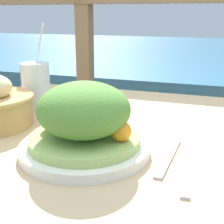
% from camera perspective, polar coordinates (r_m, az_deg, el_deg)
% --- Properties ---
extents(patio_table, '(1.10, 0.82, 0.73)m').
position_cam_1_polar(patio_table, '(0.80, 3.69, -10.21)').
color(patio_table, tan).
rests_on(patio_table, ground_plane).
extents(railing_fence, '(2.80, 0.08, 1.14)m').
position_cam_1_polar(railing_fence, '(1.48, 11.68, 9.45)').
color(railing_fence, '#937551').
rests_on(railing_fence, ground_plane).
extents(sea_backdrop, '(12.00, 4.00, 0.59)m').
position_cam_1_polar(sea_backdrop, '(4.02, 15.88, 6.73)').
color(sea_backdrop, teal).
rests_on(sea_backdrop, ground_plane).
extents(salad_plate, '(0.27, 0.27, 0.15)m').
position_cam_1_polar(salad_plate, '(0.63, -5.11, -2.02)').
color(salad_plate, white).
rests_on(salad_plate, patio_table).
extents(drink_glass, '(0.08, 0.08, 0.25)m').
position_cam_1_polar(drink_glass, '(0.95, -13.73, 4.64)').
color(drink_glass, silver).
rests_on(drink_glass, patio_table).
extents(fork, '(0.03, 0.18, 0.00)m').
position_cam_1_polar(fork, '(0.64, 10.28, -8.13)').
color(fork, silver).
rests_on(fork, patio_table).
extents(knife, '(0.04, 0.18, 0.00)m').
position_cam_1_polar(knife, '(0.59, 12.85, -10.43)').
color(knife, silver).
rests_on(knife, patio_table).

